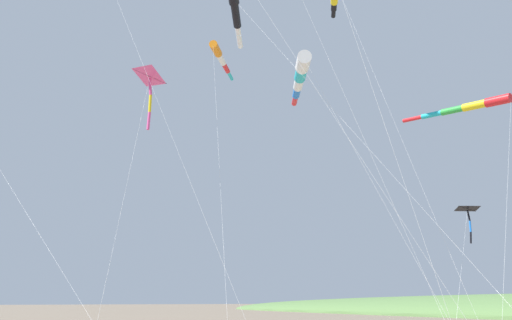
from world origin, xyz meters
The scene contains 5 objects.
kite_windsock_orange_high_right centered at (-1.04, 8.55, 12.94)m, with size 3.98×11.32×13.37m.
kite_delta_red_high_left centered at (7.74, 6.48, 6.71)m, with size 9.92×6.97×6.95m.
kite_windsock_striped_overhead centered at (9.22, 6.94, 12.68)m, with size 8.23×10.28×13.10m.
kite_delta_black_fish_shape centered at (-7.80, 11.25, 12.49)m, with size 3.79×5.31×12.93m.
kite_windsock_rainbow_low_near centered at (-0.25, 19.41, 18.61)m, with size 8.58×16.92×18.91m.
Camera 1 is at (-15.18, -11.88, 2.17)m, focal length 37.76 mm.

